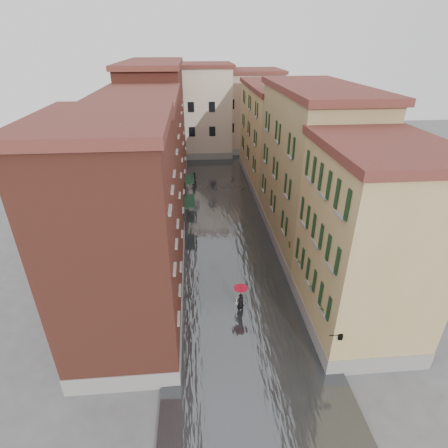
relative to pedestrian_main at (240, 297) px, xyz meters
name	(u,v)px	position (x,y,z in m)	size (l,w,h in m)	color
ground	(240,307)	(0.07, 0.46, -1.28)	(120.00, 120.00, 0.00)	#545456
floodwater	(224,221)	(0.07, 13.46, -1.18)	(10.00, 60.00, 0.20)	#3E4145
building_left_near	(120,248)	(-6.93, -1.54, 5.22)	(6.00, 8.00, 13.00)	brown
building_left_mid	(144,180)	(-6.93, 9.46, 4.97)	(6.00, 14.00, 12.50)	#58241B
building_left_far	(158,130)	(-6.93, 24.46, 5.72)	(6.00, 16.00, 14.00)	brown
building_right_near	(365,248)	(7.07, -1.54, 4.47)	(6.00, 8.00, 11.50)	tan
building_right_mid	(310,172)	(7.07, 9.46, 5.22)	(6.00, 14.00, 13.00)	#9B8D5D
building_right_far	(273,138)	(7.07, 24.46, 4.47)	(6.00, 16.00, 11.50)	tan
building_end_cream	(191,112)	(-2.93, 38.46, 5.22)	(12.00, 9.00, 13.00)	beige
building_end_pink	(246,112)	(6.07, 40.46, 4.72)	(10.00, 9.00, 12.00)	tan
awning_near	(189,202)	(-3.41, 13.19, 1.19)	(1.09, 3.19, 2.80)	black
awning_far	(189,180)	(-3.42, 19.24, 1.18)	(1.09, 3.04, 2.80)	black
wall_lantern	(340,336)	(4.40, -5.54, 1.72)	(0.71, 0.22, 0.35)	black
window_planters	(301,259)	(4.19, 0.94, 2.23)	(0.59, 10.53, 0.84)	#945E30
pedestrian_main	(240,297)	(0.00, 0.00, 0.00)	(0.97, 0.97, 2.06)	black
pedestrian_far	(194,179)	(-2.82, 23.99, -0.43)	(0.83, 0.64, 1.70)	black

